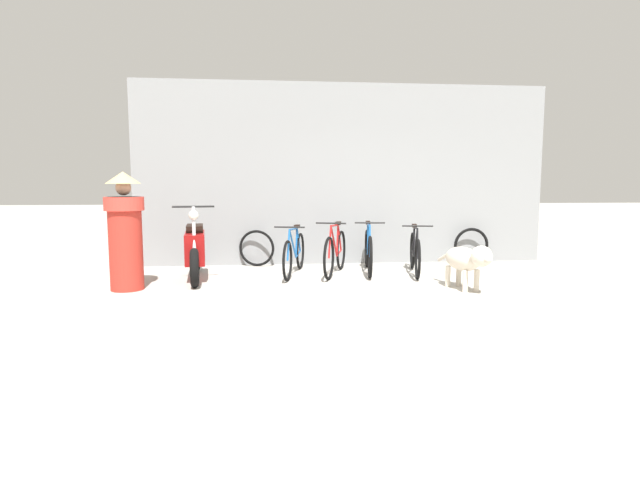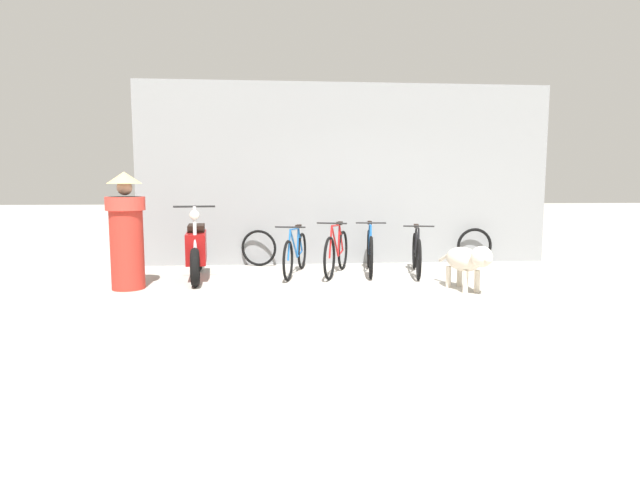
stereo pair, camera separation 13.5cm
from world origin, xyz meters
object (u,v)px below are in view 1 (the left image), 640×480
bicycle_2 (368,251)px  spare_tire_right (257,248)px  bicycle_0 (294,254)px  person_in_robes (125,230)px  motorcycle (195,250)px  spare_tire_left (471,245)px  bicycle_3 (415,253)px  stray_dog (467,260)px  bicycle_1 (335,252)px

bicycle_2 → spare_tire_right: size_ratio=2.67×
bicycle_0 → person_in_robes: 2.51m
motorcycle → spare_tire_left: bearing=95.7°
motorcycle → spare_tire_left: motorcycle is taller
person_in_robes → spare_tire_left: bearing=-124.7°
motorcycle → bicycle_3: bearing=84.6°
stray_dog → spare_tire_right: stray_dog is taller
motorcycle → spare_tire_right: size_ratio=2.94×
bicycle_3 → spare_tire_right: (-2.52, 0.97, -0.02)m
bicycle_1 → bicycle_3: (1.27, -0.06, -0.02)m
bicycle_1 → spare_tire_right: 1.55m
bicycle_3 → motorcycle: size_ratio=0.84×
spare_tire_left → spare_tire_right: 3.85m
bicycle_1 → spare_tire_left: 2.75m
bicycle_1 → spare_tire_right: (-1.25, 0.91, -0.04)m
stray_dog → person_in_robes: (-4.52, 0.52, 0.39)m
bicycle_1 → motorcycle: (-2.14, -0.16, 0.09)m
bicycle_0 → spare_tire_left: bicycle_0 is taller
bicycle_2 → person_in_robes: (-3.50, -0.98, 0.46)m
motorcycle → stray_dog: (3.72, -1.21, -0.02)m
bicycle_2 → stray_dog: 1.82m
person_in_robes → spare_tire_left: (5.54, 1.76, -0.49)m
bicycle_2 → bicycle_0: bearing=-77.1°
bicycle_3 → spare_tire_left: bearing=137.9°
bicycle_0 → bicycle_2: 1.20m
stray_dog → person_in_robes: person_in_robes is taller
person_in_robes → bicycle_1: bearing=-126.2°
spare_tire_left → motorcycle: bearing=-167.3°
motorcycle → stray_dog: motorcycle is taller
motorcycle → person_in_robes: person_in_robes is taller
bicycle_2 → motorcycle: motorcycle is taller
motorcycle → spare_tire_right: motorcycle is taller
spare_tire_left → bicycle_1: bearing=-160.7°
bicycle_0 → bicycle_1: size_ratio=1.08×
bicycle_1 → person_in_robes: size_ratio=0.97×
bicycle_0 → bicycle_3: size_ratio=1.06×
stray_dog → spare_tire_left: stray_dog is taller
bicycle_3 → motorcycle: bearing=-76.6°
bicycle_1 → bicycle_3: 1.27m
bicycle_2 → person_in_robes: size_ratio=1.06×
motorcycle → bicycle_2: bearing=89.1°
bicycle_0 → bicycle_1: bicycle_1 is taller
bicycle_0 → bicycle_2: bicycle_2 is taller
spare_tire_right → motorcycle: bearing=-129.6°
motorcycle → spare_tire_right: bearing=133.3°
bicycle_1 → spare_tire_left: bicycle_1 is taller
motorcycle → bicycle_0: bearing=90.6°
motorcycle → spare_tire_right: (0.89, 1.07, -0.12)m
bicycle_3 → motorcycle: (-3.40, -0.10, 0.10)m
bicycle_3 → person_in_robes: 4.31m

